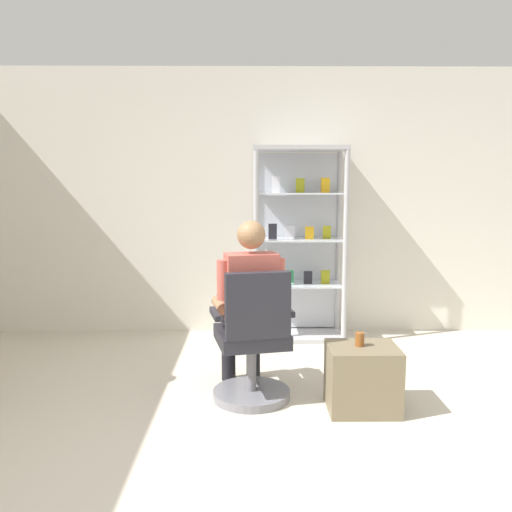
{
  "coord_description": "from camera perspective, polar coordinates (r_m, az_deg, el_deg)",
  "views": [
    {
      "loc": [
        -0.07,
        -2.41,
        1.54
      ],
      "look_at": [
        -0.04,
        1.49,
        1.0
      ],
      "focal_mm": 36.61,
      "sensor_mm": 36.0,
      "label": 1
    }
  ],
  "objects": [
    {
      "name": "tea_glass",
      "position": [
        3.66,
        11.27,
        -8.91
      ],
      "size": [
        0.06,
        0.06,
        0.09
      ],
      "primitive_type": "cylinder",
      "color": "brown",
      "rests_on": "storage_crate"
    },
    {
      "name": "storage_crate",
      "position": [
        3.74,
        11.54,
        -12.92
      ],
      "size": [
        0.47,
        0.4,
        0.45
      ],
      "primitive_type": "cube",
      "color": "#72664C",
      "rests_on": "ground"
    },
    {
      "name": "office_chair",
      "position": [
        3.73,
        -0.33,
        -10.0
      ],
      "size": [
        0.61,
        0.58,
        0.96
      ],
      "color": "slate",
      "rests_on": "ground"
    },
    {
      "name": "seated_shopkeeper",
      "position": [
        3.8,
        -0.86,
        -4.69
      ],
      "size": [
        0.54,
        0.61,
        1.29
      ],
      "color": "black",
      "rests_on": "ground"
    },
    {
      "name": "back_wall",
      "position": [
        5.42,
        0.24,
        5.84
      ],
      "size": [
        6.0,
        0.1,
        2.7
      ],
      "primitive_type": "cube",
      "color": "silver",
      "rests_on": "ground"
    },
    {
      "name": "ground_plane",
      "position": [
        2.86,
        1.07,
        -24.65
      ],
      "size": [
        7.2,
        7.2,
        0.0
      ],
      "primitive_type": "plane",
      "color": "beige"
    },
    {
      "name": "display_cabinet_main",
      "position": [
        5.23,
        4.66,
        1.49
      ],
      "size": [
        0.9,
        0.45,
        1.9
      ],
      "color": "#B7B7BC",
      "rests_on": "ground"
    }
  ]
}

